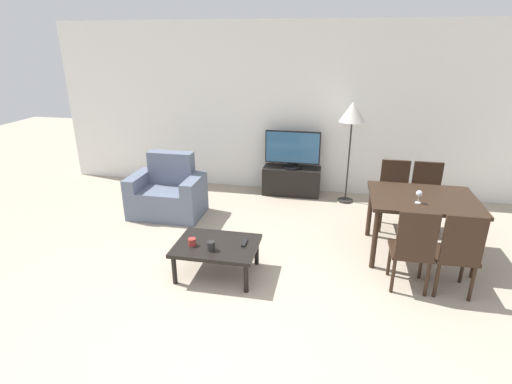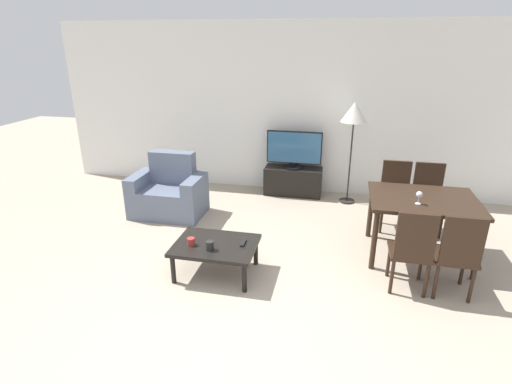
{
  "view_description": "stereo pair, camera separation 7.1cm",
  "coord_description": "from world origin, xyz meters",
  "px_view_note": "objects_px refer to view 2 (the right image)",
  "views": [
    {
      "loc": [
        0.82,
        -2.57,
        2.41
      ],
      "look_at": [
        -0.08,
        1.93,
        0.65
      ],
      "focal_mm": 28.0,
      "sensor_mm": 36.0,
      "label": 1
    },
    {
      "loc": [
        0.89,
        -2.55,
        2.41
      ],
      "look_at": [
        -0.08,
        1.93,
        0.65
      ],
      "focal_mm": 28.0,
      "sensor_mm": 36.0,
      "label": 2
    }
  ],
  "objects_px": {
    "dining_chair_near_right": "(457,253)",
    "tv": "(294,150)",
    "dining_table": "(423,205)",
    "floor_lamp": "(354,116)",
    "dining_chair_far_left": "(395,193)",
    "remote_primary": "(243,243)",
    "coffee_table": "(216,247)",
    "dining_chair_far": "(428,195)",
    "armchair": "(169,193)",
    "cup_white_near": "(191,241)",
    "tv_stand": "(293,181)",
    "dining_chair_near": "(412,248)",
    "wine_glass_left": "(419,195)",
    "cup_colored_far": "(210,246)"
  },
  "relations": [
    {
      "from": "tv_stand",
      "to": "dining_table",
      "type": "height_order",
      "value": "dining_table"
    },
    {
      "from": "dining_chair_far",
      "to": "dining_chair_far_left",
      "type": "relative_size",
      "value": 1.0
    },
    {
      "from": "armchair",
      "to": "tv_stand",
      "type": "xyz_separation_m",
      "value": [
        1.67,
        1.16,
        -0.09
      ]
    },
    {
      "from": "remote_primary",
      "to": "cup_white_near",
      "type": "height_order",
      "value": "cup_white_near"
    },
    {
      "from": "wine_glass_left",
      "to": "floor_lamp",
      "type": "bearing_deg",
      "value": 111.99
    },
    {
      "from": "dining_table",
      "to": "cup_white_near",
      "type": "distance_m",
      "value": 2.63
    },
    {
      "from": "cup_colored_far",
      "to": "tv_stand",
      "type": "bearing_deg",
      "value": 78.95
    },
    {
      "from": "tv",
      "to": "dining_chair_near_right",
      "type": "height_order",
      "value": "tv"
    },
    {
      "from": "remote_primary",
      "to": "coffee_table",
      "type": "bearing_deg",
      "value": -167.92
    },
    {
      "from": "cup_white_near",
      "to": "dining_chair_far_left",
      "type": "bearing_deg",
      "value": 37.52
    },
    {
      "from": "tv_stand",
      "to": "dining_chair_far_left",
      "type": "height_order",
      "value": "dining_chair_far_left"
    },
    {
      "from": "dining_chair_far",
      "to": "cup_colored_far",
      "type": "distance_m",
      "value": 3.0
    },
    {
      "from": "armchair",
      "to": "dining_chair_near",
      "type": "height_order",
      "value": "dining_chair_near"
    },
    {
      "from": "tv_stand",
      "to": "coffee_table",
      "type": "distance_m",
      "value": 2.62
    },
    {
      "from": "dining_chair_far_left",
      "to": "remote_primary",
      "type": "relative_size",
      "value": 6.03
    },
    {
      "from": "dining_chair_near",
      "to": "cup_colored_far",
      "type": "bearing_deg",
      "value": -173.49
    },
    {
      "from": "dining_chair_near_right",
      "to": "tv",
      "type": "bearing_deg",
      "value": 127.33
    },
    {
      "from": "tv_stand",
      "to": "dining_chair_near",
      "type": "xyz_separation_m",
      "value": [
        1.48,
        -2.48,
        0.27
      ]
    },
    {
      "from": "tv",
      "to": "dining_chair_far_left",
      "type": "distance_m",
      "value": 1.77
    },
    {
      "from": "armchair",
      "to": "coffee_table",
      "type": "distance_m",
      "value": 1.82
    },
    {
      "from": "dining_chair_near_right",
      "to": "remote_primary",
      "type": "bearing_deg",
      "value": -179.23
    },
    {
      "from": "dining_table",
      "to": "dining_chair_far_left",
      "type": "bearing_deg",
      "value": 104.85
    },
    {
      "from": "cup_white_near",
      "to": "dining_table",
      "type": "bearing_deg",
      "value": 21.12
    },
    {
      "from": "tv_stand",
      "to": "dining_chair_far_left",
      "type": "distance_m",
      "value": 1.77
    },
    {
      "from": "wine_glass_left",
      "to": "dining_chair_near_right",
      "type": "bearing_deg",
      "value": -62.38
    },
    {
      "from": "remote_primary",
      "to": "cup_white_near",
      "type": "distance_m",
      "value": 0.56
    },
    {
      "from": "dining_table",
      "to": "floor_lamp",
      "type": "xyz_separation_m",
      "value": [
        -0.8,
        1.55,
        0.72
      ]
    },
    {
      "from": "dining_table",
      "to": "dining_chair_near",
      "type": "distance_m",
      "value": 0.82
    },
    {
      "from": "armchair",
      "to": "coffee_table",
      "type": "height_order",
      "value": "armchair"
    },
    {
      "from": "dining_chair_near",
      "to": "tv",
      "type": "bearing_deg",
      "value": 120.83
    },
    {
      "from": "dining_chair_near",
      "to": "dining_chair_near_right",
      "type": "xyz_separation_m",
      "value": [
        0.41,
        0.0,
        0.0
      ]
    },
    {
      "from": "armchair",
      "to": "cup_white_near",
      "type": "bearing_deg",
      "value": -58.51
    },
    {
      "from": "dining_table",
      "to": "dining_chair_near_right",
      "type": "distance_m",
      "value": 0.82
    },
    {
      "from": "dining_table",
      "to": "dining_chair_far_left",
      "type": "relative_size",
      "value": 1.3
    },
    {
      "from": "dining_table",
      "to": "cup_white_near",
      "type": "height_order",
      "value": "dining_table"
    },
    {
      "from": "tv",
      "to": "dining_chair_far_left",
      "type": "height_order",
      "value": "tv"
    },
    {
      "from": "dining_table",
      "to": "coffee_table",
      "type": "bearing_deg",
      "value": -158.51
    },
    {
      "from": "coffee_table",
      "to": "dining_chair_far",
      "type": "xyz_separation_m",
      "value": [
        2.4,
        1.64,
        0.17
      ]
    },
    {
      "from": "dining_chair_near",
      "to": "wine_glass_left",
      "type": "distance_m",
      "value": 0.68
    },
    {
      "from": "dining_chair_near",
      "to": "dining_chair_far_left",
      "type": "height_order",
      "value": "same"
    },
    {
      "from": "floor_lamp",
      "to": "dining_chair_far",
      "type": "bearing_deg",
      "value": -37.57
    },
    {
      "from": "dining_chair_far_left",
      "to": "tv",
      "type": "bearing_deg",
      "value": 147.87
    },
    {
      "from": "tv_stand",
      "to": "dining_chair_near_right",
      "type": "relative_size",
      "value": 1.02
    },
    {
      "from": "dining_chair_far_left",
      "to": "cup_white_near",
      "type": "bearing_deg",
      "value": -142.48
    },
    {
      "from": "remote_primary",
      "to": "cup_colored_far",
      "type": "distance_m",
      "value": 0.37
    },
    {
      "from": "dining_chair_far",
      "to": "tv",
      "type": "bearing_deg",
      "value": 153.82
    },
    {
      "from": "dining_chair_far_left",
      "to": "wine_glass_left",
      "type": "relative_size",
      "value": 6.2
    },
    {
      "from": "remote_primary",
      "to": "dining_chair_far_left",
      "type": "bearing_deg",
      "value": 42.84
    },
    {
      "from": "dining_chair_far",
      "to": "cup_white_near",
      "type": "distance_m",
      "value": 3.16
    },
    {
      "from": "coffee_table",
      "to": "wine_glass_left",
      "type": "distance_m",
      "value": 2.27
    }
  ]
}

